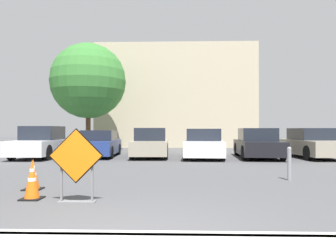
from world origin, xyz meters
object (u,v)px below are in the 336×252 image
Objects in this scene: traffic_cone_nearest at (32,180)px; bollard_nearest at (289,162)px; parked_car_nearest at (42,143)px; parked_car_sixth at (311,144)px; traffic_cone_second at (33,175)px; parked_car_second at (99,144)px; road_closed_sign at (76,162)px; parked_car_fourth at (204,144)px; parked_car_fifth at (258,144)px; parked_car_third at (151,144)px.

traffic_cone_nearest is 0.86× the size of bollard_nearest.
parked_car_sixth is at bearing -178.41° from parked_car_nearest.
traffic_cone_second is 9.31m from parked_car_second.
parked_car_second is 4.68× the size of bollard_nearest.
parked_car_second is at bearing -4.77° from parked_car_sixth.
road_closed_sign is 0.31× the size of parked_car_fourth.
road_closed_sign is 13.38m from parked_car_sixth.
parked_car_fourth is 2.68m from parked_car_fifth.
parked_car_nearest reaches higher than parked_car_fifth.
traffic_cone_nearest reaches higher than traffic_cone_second.
parked_car_fifth is (8.03, -0.46, 0.05)m from parked_car_second.
parked_car_third is at bearing -173.05° from parked_car_nearest.
road_closed_sign reaches higher than parked_car_second.
parked_car_nearest is at bearing 116.00° from road_closed_sign.
parked_car_nearest is at bearing 144.89° from bollard_nearest.
parked_car_second is (2.67, 0.75, -0.09)m from parked_car_nearest.
parked_car_sixth is at bearing 50.19° from road_closed_sign.
traffic_cone_nearest is 10.70m from parked_car_fourth.
parked_car_second is (-1.14, 10.31, 0.24)m from traffic_cone_nearest.
parked_car_sixth is at bearing 64.25° from bollard_nearest.
parked_car_third is (5.35, 0.67, -0.04)m from parked_car_nearest.
traffic_cone_second is at bearing 111.37° from parked_car_nearest.
parked_car_third reaches higher than parked_car_fourth.
parked_car_second is at bearing 101.37° from road_closed_sign.
parked_car_second reaches higher than bollard_nearest.
parked_car_nearest reaches higher than parked_car_sixth.
bollard_nearest is at bearing 86.40° from parked_car_fifth.
road_closed_sign is at bearing -149.68° from bollard_nearest.
parked_car_sixth reaches higher than traffic_cone_second.
parked_car_fifth is (6.88, 9.85, 0.29)m from traffic_cone_nearest.
parked_car_fourth is at bearing 3.69° from parked_car_fifth.
traffic_cone_nearest is 0.18× the size of parked_car_nearest.
parked_car_second is 0.93× the size of parked_car_fourth.
parked_car_fourth is at bearing 104.12° from bollard_nearest.
traffic_cone_nearest is (-0.99, 0.29, -0.39)m from road_closed_sign.
parked_car_second is 2.68m from parked_car_third.
bollard_nearest is (-3.54, -7.34, -0.19)m from parked_car_sixth.
parked_car_sixth is at bearing -174.86° from parked_car_fourth.
traffic_cone_nearest is at bearing -66.85° from traffic_cone_second.
traffic_cone_second is 11.47m from parked_car_fifth.
parked_car_sixth is at bearing -173.74° from parked_car_fifth.
bollard_nearest is (7.16, -7.66, -0.14)m from parked_car_second.
parked_car_fifth is (7.33, 8.82, 0.33)m from traffic_cone_second.
parked_car_third is 8.03m from parked_car_sixth.
parked_car_fifth is 4.93× the size of bollard_nearest.
parked_car_third is 1.00× the size of parked_car_fifth.
parked_car_second is 0.95× the size of parked_car_fifth.
traffic_cone_second is 9.18m from parked_car_nearest.
parked_car_third is at bearing 81.49° from traffic_cone_nearest.
parked_car_nearest is (-4.81, 9.85, -0.06)m from road_closed_sign.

